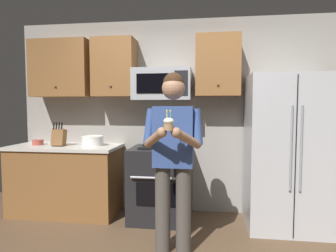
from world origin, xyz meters
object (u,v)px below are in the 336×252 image
object	(u,v)px
knife_block	(59,137)
person	(173,153)
oven_range	(161,183)
bowl_large_white	(93,141)
microwave	(162,85)
cupcake	(169,124)
refrigerator	(286,152)
bowl_small_colored	(38,142)

from	to	relation	value
knife_block	person	xyz separation A→B (m)	(1.61, -0.80, -0.04)
oven_range	bowl_large_white	xyz separation A→B (m)	(-0.92, 0.04, 0.53)
microwave	person	world-z (taller)	microwave
knife_block	bowl_large_white	distance (m)	0.44
person	cupcake	size ratio (longest dim) A/B	10.13
refrigerator	knife_block	world-z (taller)	refrigerator
refrigerator	bowl_large_white	bearing A→B (deg)	178.09
microwave	bowl_large_white	world-z (taller)	microwave
oven_range	bowl_large_white	bearing A→B (deg)	177.41
oven_range	knife_block	xyz separation A→B (m)	(-1.36, -0.03, 0.57)
knife_block	person	world-z (taller)	person
bowl_large_white	person	world-z (taller)	person
microwave	person	xyz separation A→B (m)	(0.25, -0.95, -0.72)
oven_range	person	world-z (taller)	person
microwave	knife_block	size ratio (longest dim) A/B	2.31
microwave	refrigerator	xyz separation A→B (m)	(1.50, -0.16, -0.82)
microwave	cupcake	bearing A→B (deg)	-78.71
oven_range	microwave	xyz separation A→B (m)	(0.00, 0.12, 1.26)
refrigerator	cupcake	world-z (taller)	refrigerator
bowl_large_white	bowl_small_colored	world-z (taller)	bowl_large_white
microwave	bowl_small_colored	size ratio (longest dim) A/B	4.97
bowl_small_colored	bowl_large_white	bearing A→B (deg)	0.88
bowl_small_colored	oven_range	bearing A→B (deg)	-1.01
cupcake	person	bearing A→B (deg)	90.00
person	knife_block	bearing A→B (deg)	153.67
knife_block	bowl_small_colored	bearing A→B (deg)	170.05
knife_block	cupcake	bearing A→B (deg)	-34.95
person	refrigerator	bearing A→B (deg)	32.29
oven_range	cupcake	world-z (taller)	cupcake
cupcake	bowl_large_white	bearing A→B (deg)	134.51
bowl_large_white	cupcake	distance (m)	1.71
microwave	cupcake	xyz separation A→B (m)	(0.25, -1.27, -0.43)
person	bowl_small_colored	bearing A→B (deg)	156.28
microwave	knife_block	distance (m)	1.53
bowl_small_colored	knife_block	bearing A→B (deg)	-9.95
knife_block	person	distance (m)	1.80
knife_block	oven_range	bearing A→B (deg)	1.24
microwave	knife_block	xyz separation A→B (m)	(-1.36, -0.15, -0.69)
refrigerator	bowl_small_colored	size ratio (longest dim) A/B	12.09
oven_range	bowl_small_colored	xyz separation A→B (m)	(-1.69, 0.03, 0.49)
bowl_large_white	cupcake	xyz separation A→B (m)	(1.18, -1.20, 0.30)
refrigerator	knife_block	xyz separation A→B (m)	(-2.86, 0.01, 0.13)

